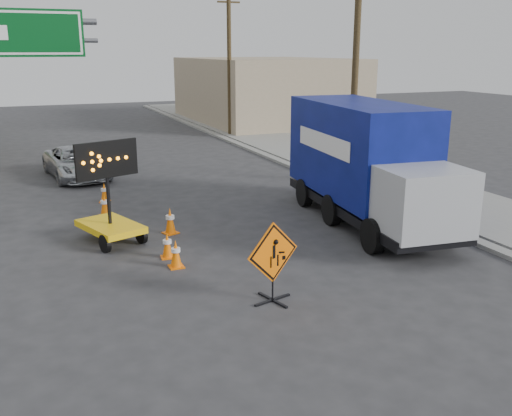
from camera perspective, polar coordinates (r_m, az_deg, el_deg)
ground at (r=11.51m, az=1.75°, el=-11.41°), size 100.00×100.00×0.00m
curb_right at (r=27.39m, az=2.41°, el=4.71°), size 0.40×60.00×0.12m
sidewalk_right at (r=28.43m, az=6.63°, el=5.05°), size 4.00×60.00×0.15m
building_right_far at (r=43.05m, az=0.90°, el=11.69°), size 10.00×14.00×4.60m
highway_gantry at (r=27.27m, az=-23.89°, el=13.99°), size 6.18×0.38×6.90m
utility_pole_near at (r=22.90m, az=9.92°, el=14.01°), size 1.80×0.26×9.00m
utility_pole_far at (r=35.52m, az=-2.69°, el=14.70°), size 1.80×0.26×9.00m
construction_sign at (r=12.07m, az=1.70°, el=-5.23°), size 1.30×0.93×1.78m
arrow_board at (r=16.39m, az=-14.39°, el=-1.15°), size 1.80×2.29×2.86m
pickup_truck at (r=25.13m, az=-17.47°, el=4.37°), size 2.67×4.86×1.29m
box_truck at (r=17.79m, az=10.89°, el=3.74°), size 3.10×7.91×3.66m
cone_a at (r=14.25m, az=-8.02°, el=-4.54°), size 0.36×0.36×0.71m
cone_b at (r=14.93m, az=-8.86°, el=-3.67°), size 0.38×0.38×0.69m
cone_c at (r=16.86m, az=-8.58°, el=-1.26°), size 0.50×0.50×0.78m
cone_d at (r=19.03m, az=-14.90°, el=0.29°), size 0.40×0.40×0.75m
cone_e at (r=20.85m, az=-14.92°, el=1.53°), size 0.45×0.45×0.70m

